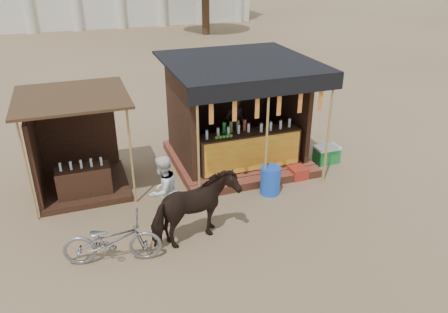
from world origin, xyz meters
name	(u,v)px	position (x,y,z in m)	size (l,w,h in m)	color
ground	(251,238)	(0.00, 0.00, 0.00)	(120.00, 120.00, 0.00)	#846B4C
main_stall	(237,126)	(1.00, 3.36, 1.02)	(3.60, 3.61, 2.78)	brown
secondary_stall	(73,157)	(-3.17, 3.24, 0.85)	(2.40, 2.40, 2.38)	#3A2115
cow	(195,210)	(-1.06, 0.28, 0.73)	(0.78, 1.72, 1.45)	black
motorbike	(112,240)	(-2.66, 0.21, 0.47)	(0.62, 1.78, 0.94)	gray
bystander	(163,191)	(-1.49, 1.15, 0.76)	(0.74, 0.58, 1.53)	white
blue_barrel	(270,180)	(1.12, 1.51, 0.34)	(0.48, 0.48, 0.67)	blue
red_crate	(298,173)	(2.11, 1.97, 0.14)	(0.41, 0.42, 0.29)	#9F281A
cooler	(326,154)	(3.26, 2.50, 0.23)	(0.64, 0.44, 0.46)	#1B7D33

